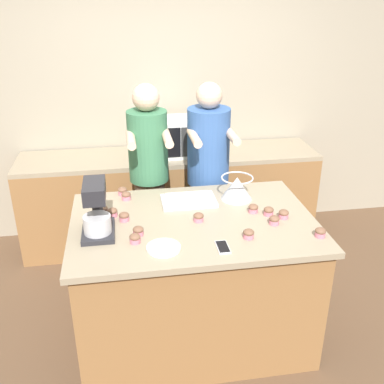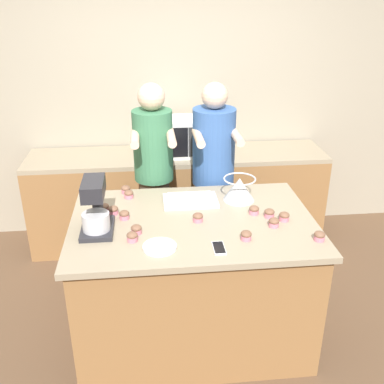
% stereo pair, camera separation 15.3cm
% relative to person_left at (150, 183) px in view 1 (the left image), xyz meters
% --- Properties ---
extents(ground_plane, '(16.00, 16.00, 0.00)m').
position_rel_person_left_xyz_m(ground_plane, '(0.23, -0.75, -0.90)').
color(ground_plane, brown).
extents(back_wall, '(10.00, 0.06, 2.70)m').
position_rel_person_left_xyz_m(back_wall, '(0.23, 0.98, 0.45)').
color(back_wall, gray).
rests_on(back_wall, ground_plane).
extents(island_counter, '(1.61, 1.09, 0.94)m').
position_rel_person_left_xyz_m(island_counter, '(0.23, -0.75, -0.43)').
color(island_counter, olive).
rests_on(island_counter, ground_plane).
extents(back_counter, '(2.80, 0.60, 0.91)m').
position_rel_person_left_xyz_m(back_counter, '(0.23, 0.63, -0.45)').
color(back_counter, olive).
rests_on(back_counter, ground_plane).
extents(person_left, '(0.33, 0.50, 1.70)m').
position_rel_person_left_xyz_m(person_left, '(0.00, 0.00, 0.00)').
color(person_left, brown).
rests_on(person_left, ground_plane).
extents(person_right, '(0.35, 0.51, 1.70)m').
position_rel_person_left_xyz_m(person_right, '(0.48, 0.00, -0.01)').
color(person_right, '#33384C').
rests_on(person_right, ground_plane).
extents(stand_mixer, '(0.20, 0.30, 0.35)m').
position_rel_person_left_xyz_m(stand_mixer, '(-0.38, -0.83, 0.19)').
color(stand_mixer, '#232328').
rests_on(stand_mixer, island_counter).
extents(mixing_bowl, '(0.23, 0.23, 0.17)m').
position_rel_person_left_xyz_m(mixing_bowl, '(0.60, -0.48, 0.13)').
color(mixing_bowl, '#BCBCC1').
rests_on(mixing_bowl, island_counter).
extents(baking_tray, '(0.39, 0.25, 0.04)m').
position_rel_person_left_xyz_m(baking_tray, '(0.25, -0.48, 0.05)').
color(baking_tray, silver).
rests_on(baking_tray, island_counter).
extents(microwave_oven, '(0.48, 0.36, 0.34)m').
position_rel_person_left_xyz_m(microwave_oven, '(0.20, 0.63, 0.18)').
color(microwave_oven, silver).
rests_on(microwave_oven, back_counter).
extents(cell_phone, '(0.07, 0.14, 0.01)m').
position_rel_person_left_xyz_m(cell_phone, '(0.35, -1.13, 0.04)').
color(cell_phone, silver).
rests_on(cell_phone, island_counter).
extents(small_plate, '(0.20, 0.20, 0.02)m').
position_rel_person_left_xyz_m(small_plate, '(0.00, -1.08, 0.04)').
color(small_plate, white).
rests_on(small_plate, island_counter).
extents(cupcake_0, '(0.07, 0.07, 0.06)m').
position_rel_person_left_xyz_m(cupcake_0, '(0.74, -0.89, 0.07)').
color(cupcake_0, '#D17084').
rests_on(cupcake_0, island_counter).
extents(cupcake_1, '(0.07, 0.07, 0.06)m').
position_rel_person_left_xyz_m(cupcake_1, '(-0.29, -0.61, 0.07)').
color(cupcake_1, '#D17084').
rests_on(cupcake_1, island_counter).
extents(cupcake_2, '(0.07, 0.07, 0.06)m').
position_rel_person_left_xyz_m(cupcake_2, '(-0.22, -0.69, 0.07)').
color(cupcake_2, '#D17084').
rests_on(cupcake_2, island_counter).
extents(cupcake_3, '(0.07, 0.07, 0.06)m').
position_rel_person_left_xyz_m(cupcake_3, '(-0.36, -0.57, 0.07)').
color(cupcake_3, '#D17084').
rests_on(cupcake_3, island_counter).
extents(cupcake_4, '(0.07, 0.07, 0.06)m').
position_rel_person_left_xyz_m(cupcake_4, '(0.75, -0.76, 0.07)').
color(cupcake_4, '#D17084').
rests_on(cupcake_4, island_counter).
extents(cupcake_5, '(0.07, 0.07, 0.06)m').
position_rel_person_left_xyz_m(cupcake_5, '(0.83, -0.82, 0.07)').
color(cupcake_5, '#D17084').
rests_on(cupcake_5, island_counter).
extents(cupcake_6, '(0.07, 0.07, 0.06)m').
position_rel_person_left_xyz_m(cupcake_6, '(0.97, -1.09, 0.07)').
color(cupcake_6, '#D17084').
rests_on(cupcake_6, island_counter).
extents(cupcake_7, '(0.07, 0.07, 0.06)m').
position_rel_person_left_xyz_m(cupcake_7, '(-0.16, -0.98, 0.07)').
color(cupcake_7, '#D17084').
rests_on(cupcake_7, island_counter).
extents(cupcake_8, '(0.07, 0.07, 0.06)m').
position_rel_person_left_xyz_m(cupcake_8, '(-0.19, -0.36, 0.07)').
color(cupcake_8, '#D17084').
rests_on(cupcake_8, island_counter).
extents(cupcake_9, '(0.07, 0.07, 0.06)m').
position_rel_person_left_xyz_m(cupcake_9, '(-0.14, -0.89, 0.07)').
color(cupcake_9, '#D17084').
rests_on(cupcake_9, island_counter).
extents(cupcake_10, '(0.07, 0.07, 0.06)m').
position_rel_person_left_xyz_m(cupcake_10, '(-0.22, -0.27, 0.07)').
color(cupcake_10, '#D17084').
rests_on(cupcake_10, island_counter).
extents(cupcake_11, '(0.07, 0.07, 0.06)m').
position_rel_person_left_xyz_m(cupcake_11, '(0.66, -0.71, 0.07)').
color(cupcake_11, '#D17084').
rests_on(cupcake_11, island_counter).
extents(cupcake_12, '(0.07, 0.07, 0.06)m').
position_rel_person_left_xyz_m(cupcake_12, '(0.27, -0.77, 0.07)').
color(cupcake_12, '#D17084').
rests_on(cupcake_12, island_counter).
extents(cupcake_13, '(0.07, 0.07, 0.06)m').
position_rel_person_left_xyz_m(cupcake_13, '(0.53, -1.04, 0.07)').
color(cupcake_13, '#D17084').
rests_on(cupcake_13, island_counter).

